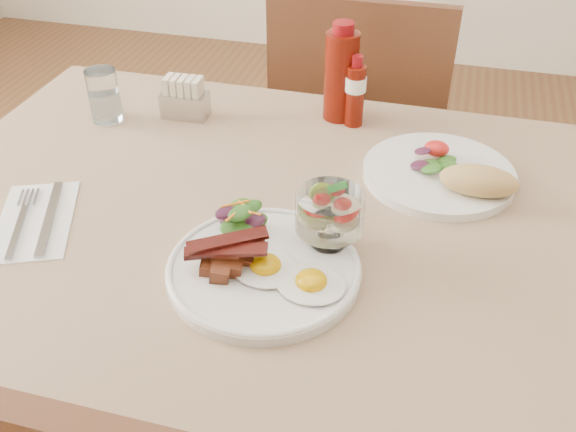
% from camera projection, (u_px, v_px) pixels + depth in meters
% --- Properties ---
extents(table, '(1.33, 0.88, 0.75)m').
position_uv_depth(table, '(297.00, 257.00, 1.09)').
color(table, brown).
rests_on(table, ground).
extents(chair_far, '(0.42, 0.42, 0.93)m').
position_uv_depth(chair_far, '(359.00, 140.00, 1.69)').
color(chair_far, brown).
rests_on(chair_far, ground).
extents(main_plate, '(0.28, 0.28, 0.02)m').
position_uv_depth(main_plate, '(264.00, 270.00, 0.92)').
color(main_plate, white).
rests_on(main_plate, table).
extents(fried_eggs, '(0.19, 0.13, 0.03)m').
position_uv_depth(fried_eggs, '(288.00, 275.00, 0.89)').
color(fried_eggs, white).
rests_on(fried_eggs, main_plate).
extents(bacon_potato_pile, '(0.12, 0.08, 0.05)m').
position_uv_depth(bacon_potato_pile, '(226.00, 257.00, 0.90)').
color(bacon_potato_pile, maroon).
rests_on(bacon_potato_pile, main_plate).
extents(side_salad, '(0.08, 0.08, 0.04)m').
position_uv_depth(side_salad, '(242.00, 219.00, 0.97)').
color(side_salad, '#245216').
rests_on(side_salad, main_plate).
extents(fruit_cup, '(0.10, 0.10, 0.10)m').
position_uv_depth(fruit_cup, '(330.00, 212.00, 0.93)').
color(fruit_cup, white).
rests_on(fruit_cup, main_plate).
extents(second_plate, '(0.27, 0.27, 0.07)m').
position_uv_depth(second_plate, '(448.00, 174.00, 1.11)').
color(second_plate, white).
rests_on(second_plate, table).
extents(ketchup_bottle, '(0.07, 0.07, 0.20)m').
position_uv_depth(ketchup_bottle, '(341.00, 75.00, 1.26)').
color(ketchup_bottle, '#5A0E05').
rests_on(ketchup_bottle, table).
extents(hot_sauce_bottle, '(0.05, 0.05, 0.14)m').
position_uv_depth(hot_sauce_bottle, '(355.00, 92.00, 1.25)').
color(hot_sauce_bottle, '#5A0E05').
rests_on(hot_sauce_bottle, table).
extents(sugar_caddy, '(0.09, 0.05, 0.08)m').
position_uv_depth(sugar_caddy, '(185.00, 100.00, 1.29)').
color(sugar_caddy, '#ADADB2').
rests_on(sugar_caddy, table).
extents(water_glass, '(0.06, 0.06, 0.11)m').
position_uv_depth(water_glass, '(105.00, 98.00, 1.28)').
color(water_glass, white).
rests_on(water_glass, table).
extents(napkin_cutlery, '(0.19, 0.24, 0.01)m').
position_uv_depth(napkin_cutlery, '(36.00, 220.00, 1.03)').
color(napkin_cutlery, white).
rests_on(napkin_cutlery, table).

